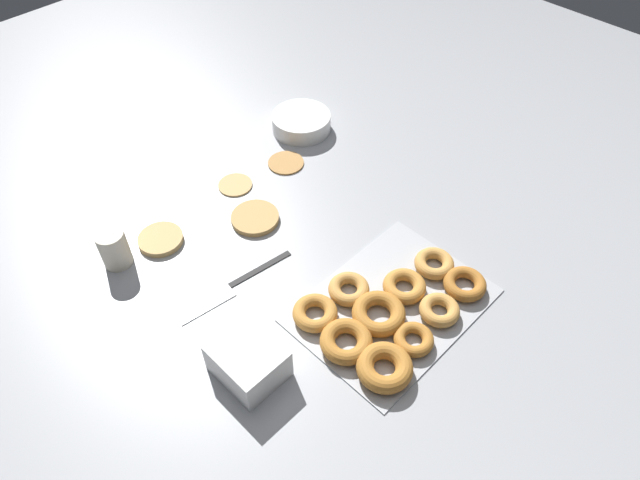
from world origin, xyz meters
The scene contains 10 objects.
ground_plane centered at (0.00, 0.00, 0.00)m, with size 3.00×3.00×0.00m, color #9EA0A5.
pancake_0 centered at (0.16, 0.20, 0.00)m, with size 0.10×0.10×0.01m, color #B27F42.
pancake_1 centered at (-0.24, 0.20, 0.01)m, with size 0.10×0.10×0.01m, color tan.
pancake_2 centered at (-0.04, 0.09, 0.01)m, with size 0.12×0.12×0.01m, color tan.
pancake_3 centered at (0.01, 0.22, 0.00)m, with size 0.09×0.09×0.01m, color tan.
donut_tray centered at (-0.03, -0.32, 0.02)m, with size 0.40×0.30×0.04m.
batter_bowl centered at (0.29, 0.27, 0.02)m, with size 0.17×0.17×0.05m.
container_stack centered at (-0.31, -0.21, 0.04)m, with size 0.11×0.13×0.07m.
paper_cup centered at (-0.34, 0.21, 0.05)m, with size 0.06×0.06×0.09m.
spatula centered at (-0.24, -0.01, 0.00)m, with size 0.29×0.08×0.01m.
Camera 1 is at (-0.61, -0.69, 0.98)m, focal length 32.00 mm.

